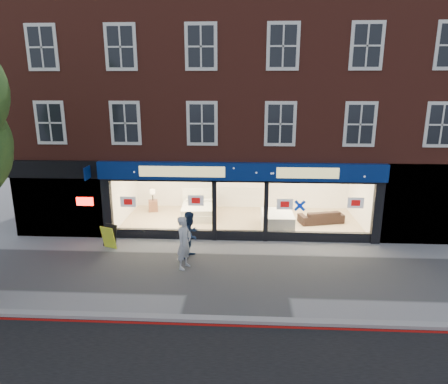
# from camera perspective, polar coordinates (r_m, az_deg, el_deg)

# --- Properties ---
(ground) EXTENTS (120.00, 120.00, 0.00)m
(ground) POSITION_cam_1_polar(r_m,az_deg,el_deg) (13.95, 2.07, -11.53)
(ground) COLOR gray
(ground) RESTS_ON ground
(kerb_line) EXTENTS (60.00, 0.10, 0.01)m
(kerb_line) POSITION_cam_1_polar(r_m,az_deg,el_deg) (11.26, 1.76, -18.58)
(kerb_line) COLOR #8C0A07
(kerb_line) RESTS_ON ground
(kerb_stone) EXTENTS (60.00, 0.25, 0.12)m
(kerb_stone) POSITION_cam_1_polar(r_m,az_deg,el_deg) (11.40, 1.78, -17.79)
(kerb_stone) COLOR gray
(kerb_stone) RESTS_ON ground
(showroom_floor) EXTENTS (11.00, 4.50, 0.10)m
(showroom_floor) POSITION_cam_1_polar(r_m,az_deg,el_deg) (18.78, 2.36, -4.20)
(showroom_floor) COLOR tan
(showroom_floor) RESTS_ON ground
(building) EXTENTS (19.00, 8.26, 10.30)m
(building) POSITION_cam_1_polar(r_m,az_deg,el_deg) (19.41, 2.60, 16.32)
(building) COLOR maroon
(building) RESTS_ON ground
(display_bed) EXTENTS (1.78, 2.13, 1.15)m
(display_bed) POSITION_cam_1_polar(r_m,az_deg,el_deg) (19.29, -3.61, -2.53)
(display_bed) COLOR white
(display_bed) RESTS_ON showroom_floor
(bedside_table) EXTENTS (0.55, 0.55, 0.55)m
(bedside_table) POSITION_cam_1_polar(r_m,az_deg,el_deg) (20.33, -10.08, -1.95)
(bedside_table) COLOR brown
(bedside_table) RESTS_ON showroom_floor
(mattress_stack) EXTENTS (1.40, 1.75, 0.68)m
(mattress_stack) POSITION_cam_1_polar(r_m,az_deg,el_deg) (17.88, 7.61, -4.01)
(mattress_stack) COLOR white
(mattress_stack) RESTS_ON showroom_floor
(sofa) EXTENTS (2.14, 1.26, 0.59)m
(sofa) POSITION_cam_1_polar(r_m,az_deg,el_deg) (18.89, 13.69, -3.41)
(sofa) COLOR black
(sofa) RESTS_ON showroom_floor
(a_board) EXTENTS (0.71, 0.59, 0.93)m
(a_board) POSITION_cam_1_polar(r_m,az_deg,el_deg) (16.43, -16.07, -6.14)
(a_board) COLOR yellow
(a_board) RESTS_ON ground
(pedestrian_grey) EXTENTS (0.70, 0.81, 1.89)m
(pedestrian_grey) POSITION_cam_1_polar(r_m,az_deg,el_deg) (14.03, -5.71, -7.20)
(pedestrian_grey) COLOR #B8BBC1
(pedestrian_grey) RESTS_ON ground
(pedestrian_blue) EXTENTS (0.96, 1.05, 1.76)m
(pedestrian_blue) POSITION_cam_1_polar(r_m,az_deg,el_deg) (14.92, -4.83, -6.05)
(pedestrian_blue) COLOR #1B2D4B
(pedestrian_blue) RESTS_ON ground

